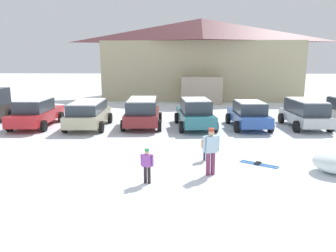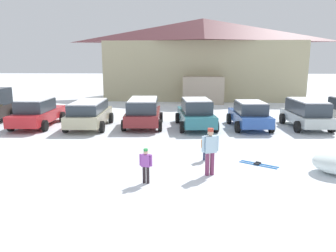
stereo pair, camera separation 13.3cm
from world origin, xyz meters
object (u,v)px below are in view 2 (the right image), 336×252
(parked_teal_hatchback, at_px, (196,113))
(skier_child_in_orange_jacket, at_px, (206,147))
(ski_lodge, at_px, (202,58))
(pair_of_skis, at_px, (258,164))
(skier_adult_in_blue_parka, at_px, (210,149))
(parked_beige_suv, at_px, (89,113))
(parked_silver_wagon, at_px, (306,113))
(parked_red_sedan, at_px, (37,112))
(parked_blue_hatchback, at_px, (250,115))
(skier_child_in_purple_jacket, at_px, (146,164))
(parked_maroon_van, at_px, (143,111))

(parked_teal_hatchback, bearing_deg, skier_child_in_orange_jacket, -89.03)
(ski_lodge, xyz_separation_m, pair_of_skis, (0.83, -21.63, -3.96))
(skier_adult_in_blue_parka, bearing_deg, parked_teal_hatchback, 90.91)
(parked_beige_suv, distance_m, skier_adult_in_blue_parka, 10.05)
(parked_teal_hatchback, relative_size, parked_silver_wagon, 1.14)
(parked_red_sedan, bearing_deg, pair_of_skis, -30.55)
(parked_teal_hatchback, bearing_deg, parked_red_sedan, 179.93)
(parked_silver_wagon, bearing_deg, parked_blue_hatchback, -177.36)
(skier_child_in_purple_jacket, bearing_deg, parked_maroon_van, 96.90)
(ski_lodge, relative_size, parked_beige_suv, 4.31)
(skier_adult_in_blue_parka, relative_size, skier_child_in_orange_jacket, 1.69)
(pair_of_skis, bearing_deg, parked_blue_hatchback, 81.47)
(skier_child_in_purple_jacket, bearing_deg, skier_adult_in_blue_parka, 21.70)
(ski_lodge, bearing_deg, parked_beige_suv, -116.50)
(parked_silver_wagon, height_order, skier_child_in_orange_jacket, parked_silver_wagon)
(parked_red_sedan, bearing_deg, ski_lodge, 54.24)
(ski_lodge, height_order, parked_maroon_van, ski_lodge)
(parked_beige_suv, xyz_separation_m, skier_adult_in_blue_parka, (6.36, -7.79, 0.09))
(parked_red_sedan, xyz_separation_m, skier_child_in_purple_jacket, (7.41, -8.84, -0.18))
(skier_child_in_purple_jacket, distance_m, skier_child_in_orange_jacket, 3.30)
(ski_lodge, height_order, parked_red_sedan, ski_lodge)
(parked_red_sedan, height_order, skier_child_in_orange_jacket, parked_red_sedan)
(ski_lodge, xyz_separation_m, skier_adult_in_blue_parka, (-1.14, -22.83, -3.03))
(parked_maroon_van, bearing_deg, parked_red_sedan, -178.13)
(parked_red_sedan, distance_m, parked_beige_suv, 3.19)
(parked_maroon_van, xyz_separation_m, parked_silver_wagon, (9.51, -0.08, -0.01))
(parked_maroon_van, height_order, skier_child_in_orange_jacket, parked_maroon_van)
(parked_teal_hatchback, height_order, skier_child_in_orange_jacket, parked_teal_hatchback)
(parked_teal_hatchback, height_order, pair_of_skis, parked_teal_hatchback)
(parked_maroon_van, xyz_separation_m, pair_of_skis, (5.20, -7.00, -0.88))
(skier_child_in_orange_jacket, relative_size, pair_of_skis, 0.71)
(parked_red_sedan, distance_m, skier_adult_in_blue_parka, 12.45)
(parked_beige_suv, bearing_deg, ski_lodge, 63.50)
(parked_maroon_van, xyz_separation_m, skier_child_in_orange_jacket, (3.21, -6.51, -0.34))
(parked_silver_wagon, bearing_deg, parked_maroon_van, 179.53)
(parked_red_sedan, relative_size, pair_of_skis, 3.36)
(parked_beige_suv, distance_m, parked_blue_hatchback, 9.35)
(parked_beige_suv, relative_size, skier_adult_in_blue_parka, 2.71)
(skier_child_in_purple_jacket, distance_m, skier_adult_in_blue_parka, 2.31)
(parked_maroon_van, relative_size, skier_adult_in_blue_parka, 2.59)
(parked_blue_hatchback, bearing_deg, skier_adult_in_blue_parka, -110.54)
(parked_red_sedan, bearing_deg, skier_child_in_purple_jacket, -50.02)
(parked_red_sedan, bearing_deg, parked_blue_hatchback, -0.11)
(parked_blue_hatchback, bearing_deg, parked_maroon_van, 177.88)
(ski_lodge, bearing_deg, parked_red_sedan, -125.76)
(parked_red_sedan, relative_size, skier_child_in_orange_jacket, 4.74)
(skier_adult_in_blue_parka, height_order, pair_of_skis, skier_adult_in_blue_parka)
(skier_child_in_purple_jacket, relative_size, skier_child_in_orange_jacket, 1.18)
(parked_teal_hatchback, bearing_deg, parked_silver_wagon, 1.24)
(skier_child_in_purple_jacket, bearing_deg, parked_blue_hatchback, 59.88)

